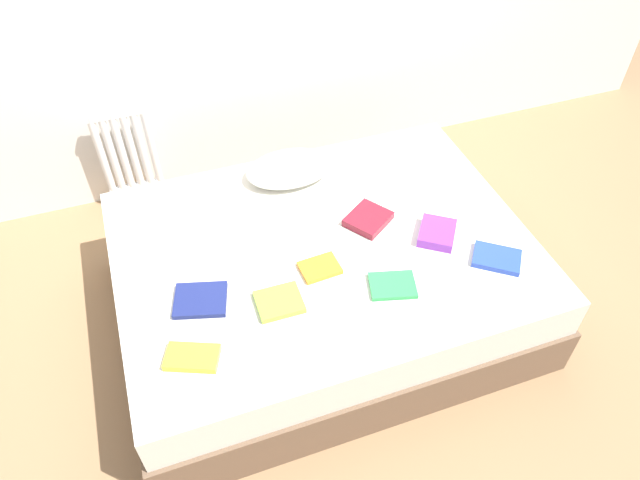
# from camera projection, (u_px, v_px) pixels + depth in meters

# --- Properties ---
(ground_plane) EXTENTS (8.00, 8.00, 0.00)m
(ground_plane) POSITION_uv_depth(u_px,v_px,m) (323.00, 308.00, 3.17)
(ground_plane) COLOR #93704C
(bed) EXTENTS (2.00, 1.50, 0.50)m
(bed) POSITION_uv_depth(u_px,v_px,m) (323.00, 279.00, 3.00)
(bed) COLOR brown
(bed) RESTS_ON ground
(radiator) EXTENTS (0.33, 0.04, 0.57)m
(radiator) POSITION_uv_depth(u_px,v_px,m) (127.00, 152.00, 3.49)
(radiator) COLOR white
(radiator) RESTS_ON ground
(pillow) EXTENTS (0.47, 0.31, 0.11)m
(pillow) POSITION_uv_depth(u_px,v_px,m) (290.00, 168.00, 3.13)
(pillow) COLOR white
(pillow) RESTS_ON bed
(textbook_navy) EXTENTS (0.27, 0.24, 0.03)m
(textbook_navy) POSITION_uv_depth(u_px,v_px,m) (200.00, 300.00, 2.56)
(textbook_navy) COLOR navy
(textbook_navy) RESTS_ON bed
(textbook_orange) EXTENTS (0.19, 0.14, 0.02)m
(textbook_orange) POSITION_uv_depth(u_px,v_px,m) (320.00, 268.00, 2.69)
(textbook_orange) COLOR orange
(textbook_orange) RESTS_ON bed
(textbook_blue) EXTENTS (0.27, 0.25, 0.03)m
(textbook_blue) POSITION_uv_depth(u_px,v_px,m) (497.00, 258.00, 2.73)
(textbook_blue) COLOR #2847B7
(textbook_blue) RESTS_ON bed
(textbook_maroon) EXTENTS (0.27, 0.26, 0.04)m
(textbook_maroon) POSITION_uv_depth(u_px,v_px,m) (368.00, 219.00, 2.91)
(textbook_maroon) COLOR maroon
(textbook_maroon) RESTS_ON bed
(textbook_green) EXTENTS (0.24, 0.20, 0.02)m
(textbook_green) POSITION_uv_depth(u_px,v_px,m) (393.00, 285.00, 2.62)
(textbook_green) COLOR green
(textbook_green) RESTS_ON bed
(textbook_yellow) EXTENTS (0.25, 0.20, 0.03)m
(textbook_yellow) POSITION_uv_depth(u_px,v_px,m) (192.00, 357.00, 2.35)
(textbook_yellow) COLOR yellow
(textbook_yellow) RESTS_ON bed
(textbook_lime) EXTENTS (0.20, 0.17, 0.03)m
(textbook_lime) POSITION_uv_depth(u_px,v_px,m) (279.00, 302.00, 2.55)
(textbook_lime) COLOR #8CC638
(textbook_lime) RESTS_ON bed
(textbook_purple) EXTENTS (0.25, 0.25, 0.05)m
(textbook_purple) POSITION_uv_depth(u_px,v_px,m) (437.00, 233.00, 2.83)
(textbook_purple) COLOR purple
(textbook_purple) RESTS_ON bed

